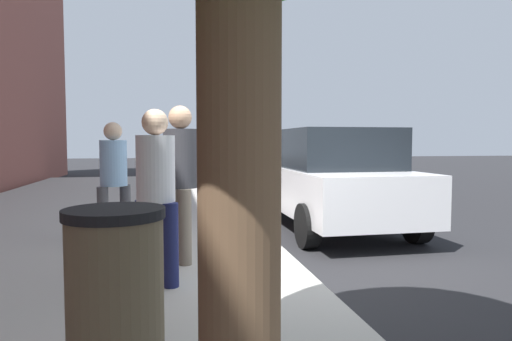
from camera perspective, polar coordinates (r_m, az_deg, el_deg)
name	(u,v)px	position (r m, az deg, el deg)	size (l,w,h in m)	color
ground_plane	(301,277)	(5.36, 5.72, -13.18)	(80.00, 80.00, 0.00)	#232326
sidewalk_slab	(19,286)	(5.34, -27.75, -12.80)	(28.00, 6.00, 0.15)	#A8A59E
parking_meter	(230,173)	(5.59, -3.24, -0.29)	(0.36, 0.12, 1.41)	gray
pedestrian_at_meter	(181,169)	(5.34, -9.48, 0.17)	(0.54, 0.40, 1.82)	#726656
pedestrian_bystander	(156,182)	(4.51, -12.52, -1.48)	(0.41, 0.42, 1.71)	#191E4C
parking_officer	(114,173)	(6.52, -17.51, -0.33)	(0.39, 0.42, 1.67)	#47474C
parked_sedan_near	(330,179)	(8.15, 9.37, -1.02)	(4.42, 2.00, 1.77)	silver
traffic_signal	(203,108)	(13.87, -6.75, 7.84)	(0.24, 0.44, 3.60)	black
trash_bin	(116,293)	(2.88, -17.27, -14.49)	(0.59, 0.59, 1.01)	brown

